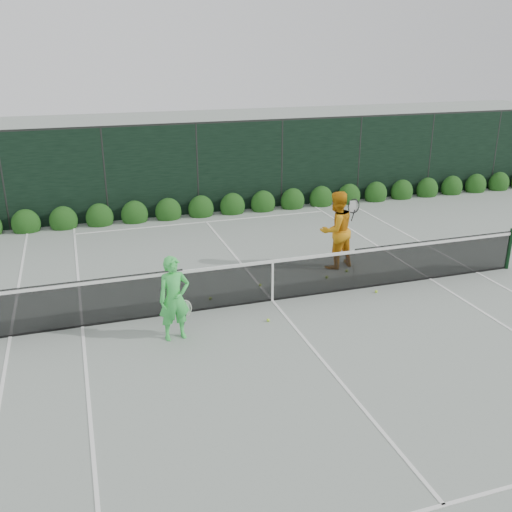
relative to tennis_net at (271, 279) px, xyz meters
name	(u,v)px	position (x,y,z in m)	size (l,w,h in m)	color
ground	(272,301)	(0.02, 0.00, -0.53)	(80.00, 80.00, 0.00)	gray
tennis_net	(271,279)	(0.00, 0.00, 0.00)	(12.90, 0.10, 1.07)	black
player_woman	(174,298)	(-2.35, -1.04, 0.31)	(0.68, 0.47, 1.69)	#3ED453
player_man	(336,230)	(2.26, 1.48, 0.47)	(1.14, 0.99, 2.00)	orange
court_lines	(272,300)	(0.02, 0.00, -0.53)	(11.03, 23.83, 0.01)	white
windscreen_fence	(325,284)	(0.02, -2.71, 0.98)	(32.00, 21.07, 3.06)	black
hedge_row	(201,209)	(0.02, 7.15, -0.30)	(31.66, 0.65, 0.94)	#173A0F
tennis_balls	(281,290)	(0.40, 0.43, -0.50)	(4.69, 2.09, 0.07)	#B8EE34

